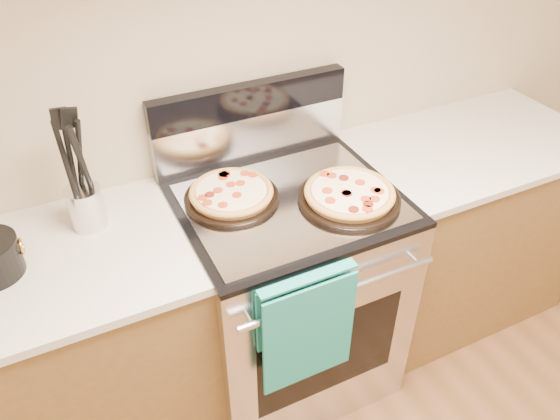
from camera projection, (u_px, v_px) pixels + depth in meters
name	position (u px, v px, depth m)	size (l,w,h in m)	color
wall_back	(243.00, 44.00, 1.89)	(4.00, 4.00, 0.00)	tan
range_body	(286.00, 293.00, 2.18)	(0.76, 0.68, 0.90)	#B7B7BC
oven_window	(328.00, 354.00, 1.94)	(0.56, 0.01, 0.40)	black
cooktop	(287.00, 200.00, 1.90)	(0.76, 0.68, 0.02)	black
backsplash_lower	(251.00, 136.00, 2.07)	(0.76, 0.06, 0.18)	silver
backsplash_upper	(250.00, 99.00, 1.98)	(0.76, 0.06, 0.12)	black
oven_handle	(341.00, 292.00, 1.70)	(0.03, 0.03, 0.70)	silver
dish_towel	(306.00, 327.00, 1.72)	(0.32, 0.05, 0.42)	teal
foil_sheet	(291.00, 202.00, 1.87)	(0.70, 0.55, 0.01)	gray
cabinet_left	(57.00, 370.00, 1.90)	(1.00, 0.62, 0.88)	brown
countertop_left	(20.00, 275.00, 1.63)	(1.02, 0.64, 0.03)	beige
cabinet_right	(454.00, 230.00, 2.52)	(1.00, 0.62, 0.88)	brown
countertop_right	(475.00, 144.00, 2.24)	(1.02, 0.64, 0.03)	beige
pepperoni_pizza_back	(231.00, 194.00, 1.87)	(0.32, 0.32, 0.04)	#A57232
pepperoni_pizza_front	(349.00, 195.00, 1.86)	(0.35, 0.35, 0.05)	#A57232
utensil_crock	(87.00, 207.00, 1.75)	(0.11, 0.11, 0.14)	silver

